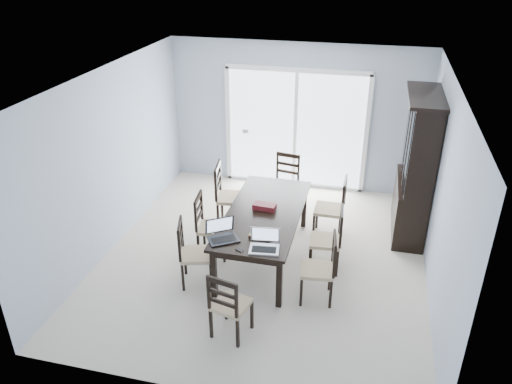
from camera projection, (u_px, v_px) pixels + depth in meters
floor at (264, 257)px, 7.21m from camera, size 5.00×5.00×0.00m
ceiling at (265, 79)px, 6.03m from camera, size 5.00×5.00×0.00m
back_wall at (296, 117)px, 8.78m from camera, size 4.50×0.02×2.60m
wall_left at (111, 160)px, 7.09m from camera, size 0.02×5.00×2.60m
wall_right at (442, 194)px, 6.14m from camera, size 0.02×5.00×2.60m
balcony at (302, 165)px, 10.26m from camera, size 4.50×2.00×0.10m
railing at (310, 122)px, 10.85m from camera, size 4.50×0.06×1.10m
dining_table at (264, 217)px, 6.90m from camera, size 1.00×2.20×0.75m
china_hutch at (416, 169)px, 7.38m from camera, size 0.50×1.38×2.20m
sliding_door at (295, 129)px, 8.86m from camera, size 2.52×0.05×2.18m
chair_left_near at (189, 246)px, 6.44m from camera, size 0.51×0.50×1.06m
chair_left_mid at (206, 219)px, 7.04m from camera, size 0.46×0.45×1.09m
chair_left_far at (226, 189)px, 7.75m from camera, size 0.52×0.51×1.20m
chair_right_near at (325, 261)px, 6.14m from camera, size 0.46×0.45×1.07m
chair_right_mid at (332, 233)px, 6.71m from camera, size 0.45×0.44×1.08m
chair_right_far at (336, 202)px, 7.44m from camera, size 0.44×0.43×1.13m
chair_end_near at (227, 300)px, 5.52m from camera, size 0.46×0.47×1.02m
chair_end_far at (286, 176)px, 8.28m from camera, size 0.48×0.49×1.11m
laptop_dark at (223, 236)px, 6.20m from camera, size 0.45×0.42×0.25m
laptop_silver at (264, 246)px, 6.00m from camera, size 0.39×0.30×0.25m
book_stack at (261, 234)px, 6.31m from camera, size 0.29×0.23×0.04m
cell_phone at (239, 250)px, 6.02m from camera, size 0.11×0.08×0.01m
game_box at (265, 207)px, 6.92m from camera, size 0.32×0.18×0.08m
hot_tub at (292, 139)px, 10.06m from camera, size 2.27×2.11×1.00m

